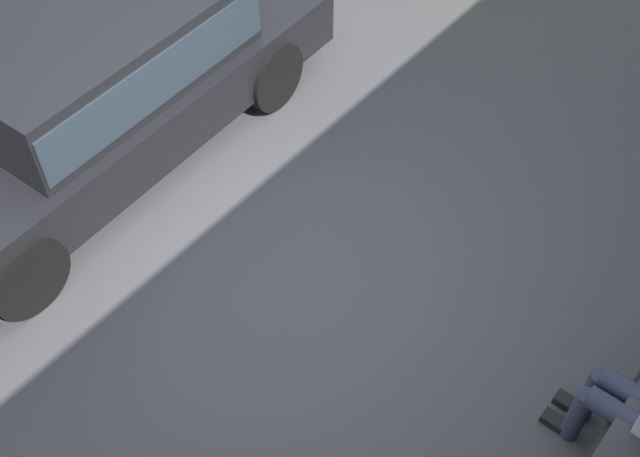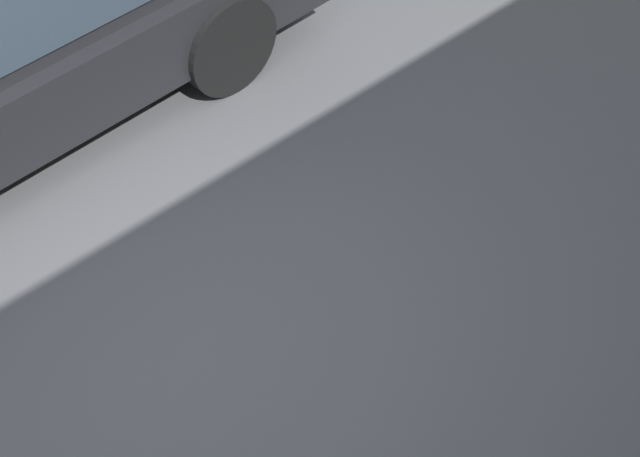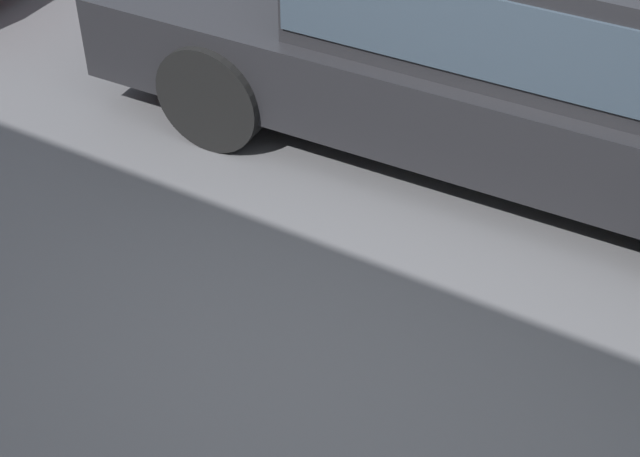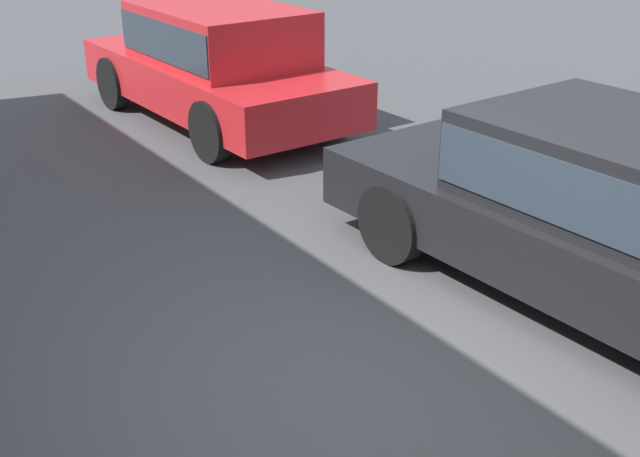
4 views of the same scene
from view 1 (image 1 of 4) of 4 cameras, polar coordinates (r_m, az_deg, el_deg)
ground_plane at (r=6.28m, az=-2.53°, el=-3.30°), size 60.00×60.00×0.00m
parked_car_mid at (r=7.01m, az=-16.13°, el=10.22°), size 4.68×2.02×1.38m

